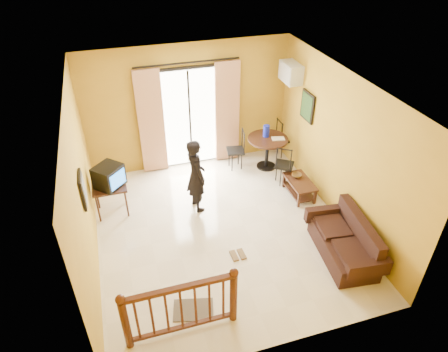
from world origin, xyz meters
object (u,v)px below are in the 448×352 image
object	(u,v)px
coffee_table	(299,186)
sofa	(346,242)
standing_person	(196,176)
television	(109,176)
dining_table	(268,144)

from	to	relation	value
coffee_table	sofa	distance (m)	1.80
standing_person	coffee_table	bearing A→B (deg)	-107.57
sofa	standing_person	world-z (taller)	standing_person
coffee_table	standing_person	world-z (taller)	standing_person
television	standing_person	xyz separation A→B (m)	(1.59, -0.32, -0.09)
television	coffee_table	distance (m)	3.81
television	dining_table	distance (m)	3.55
dining_table	coffee_table	world-z (taller)	dining_table
coffee_table	standing_person	size ratio (longest dim) A/B	0.53
dining_table	sofa	bearing A→B (deg)	-85.53
television	coffee_table	world-z (taller)	television
television	dining_table	size ratio (longest dim) A/B	0.72
coffee_table	sofa	world-z (taller)	sofa
dining_table	coffee_table	distance (m)	1.29
television	sofa	size ratio (longest dim) A/B	0.40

